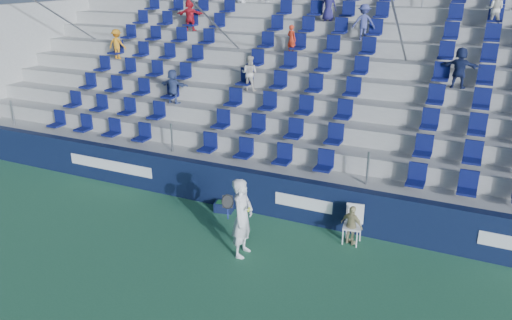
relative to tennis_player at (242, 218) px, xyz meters
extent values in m
plane|color=#30714B|center=(-0.71, -0.93, -0.98)|extent=(70.00, 70.00, 0.00)
cube|color=#0F1837|center=(-0.71, 2.22, -0.38)|extent=(24.00, 0.30, 1.20)
cube|color=white|center=(-5.71, 2.06, -0.36)|extent=(3.20, 0.02, 0.34)
cube|color=white|center=(0.79, 2.06, -0.36)|extent=(1.60, 0.02, 0.34)
cube|color=#A6A6A1|center=(-0.71, 2.79, -0.38)|extent=(24.00, 0.85, 1.20)
cube|color=#A6A6A1|center=(-0.71, 3.64, -0.13)|extent=(24.00, 0.85, 1.70)
cube|color=#A6A6A1|center=(-0.71, 4.49, 0.12)|extent=(24.00, 0.85, 2.20)
cube|color=#A6A6A1|center=(-0.71, 5.34, 0.37)|extent=(24.00, 0.85, 2.70)
cube|color=#A6A6A1|center=(-0.71, 6.19, 0.62)|extent=(24.00, 0.85, 3.20)
cube|color=#A6A6A1|center=(-0.71, 7.04, 0.87)|extent=(24.00, 0.85, 3.70)
cube|color=#A6A6A1|center=(-0.71, 7.89, 1.12)|extent=(24.00, 0.85, 4.20)
cube|color=#A6A6A1|center=(-0.71, 8.74, 1.37)|extent=(24.00, 0.85, 4.70)
cube|color=#A6A6A1|center=(-0.71, 9.59, 1.62)|extent=(24.00, 0.85, 5.20)
cube|color=#A6A6A1|center=(-0.71, 10.27, 2.12)|extent=(24.00, 0.50, 6.20)
cube|color=#A6A6A1|center=(-12.56, 6.19, 1.62)|extent=(0.30, 7.65, 5.20)
cube|color=#0D1450|center=(-0.71, 2.79, 0.57)|extent=(16.05, 0.50, 0.70)
cube|color=#0D1450|center=(-0.71, 3.64, 1.07)|extent=(16.05, 0.50, 0.70)
cube|color=#0D1450|center=(-0.71, 4.49, 1.57)|extent=(16.05, 0.50, 0.70)
cube|color=#0D1450|center=(-0.71, 5.34, 2.07)|extent=(16.05, 0.50, 0.70)
cube|color=#0D1450|center=(-0.71, 6.19, 2.57)|extent=(16.05, 0.50, 0.70)
cube|color=#0D1450|center=(-0.71, 7.04, 3.07)|extent=(16.05, 0.50, 0.70)
cube|color=#0D1450|center=(-0.71, 7.89, 3.57)|extent=(16.05, 0.50, 0.70)
cube|color=#0D1450|center=(-0.71, 8.74, 4.07)|extent=(16.05, 0.50, 0.70)
cylinder|color=gray|center=(-3.71, 6.19, 3.37)|extent=(0.06, 7.68, 4.55)
cylinder|color=gray|center=(2.29, 6.19, 3.37)|extent=(0.06, 7.68, 4.55)
cylinder|color=gray|center=(-10.51, 6.19, 3.37)|extent=(0.06, 7.68, 4.55)
imported|color=orange|center=(-8.41, 6.14, 2.78)|extent=(0.77, 0.49, 1.12)
imported|color=beige|center=(4.63, 8.69, 4.29)|extent=(0.56, 0.44, 1.14)
imported|color=red|center=(-6.12, 7.84, 3.81)|extent=(1.15, 0.64, 1.18)
imported|color=red|center=(-1.55, 6.99, 3.22)|extent=(0.42, 0.34, 0.99)
imported|color=#1E1B51|center=(-0.81, 8.69, 4.27)|extent=(0.55, 0.37, 1.10)
imported|color=#3A4A80|center=(-4.78, 4.44, 1.80)|extent=(1.08, 0.38, 1.15)
imported|color=#3C4385|center=(0.70, 7.84, 3.81)|extent=(0.84, 0.60, 1.17)
imported|color=beige|center=(-2.34, 5.29, 2.29)|extent=(0.57, 0.45, 1.14)
imported|color=#1A244E|center=(3.98, 6.14, 2.81)|extent=(1.13, 0.49, 1.18)
imported|color=silver|center=(0.00, 0.00, 0.00)|extent=(0.50, 0.73, 1.95)
cylinder|color=navy|center=(-0.25, -0.25, 0.17)|extent=(0.03, 0.03, 0.28)
torus|color=black|center=(-0.25, -0.25, 0.47)|extent=(0.30, 0.17, 0.28)
plane|color=#262626|center=(-0.25, -0.25, 0.47)|extent=(0.30, 0.16, 0.29)
sphere|color=#D6EC36|center=(0.25, -0.20, 0.32)|extent=(0.07, 0.07, 0.07)
sphere|color=#D6EC36|center=(0.25, -0.14, 0.35)|extent=(0.07, 0.07, 0.07)
cube|color=white|center=(2.23, 1.62, -0.52)|extent=(0.50, 0.50, 0.04)
cube|color=white|center=(2.23, 1.83, -0.25)|extent=(0.44, 0.11, 0.54)
cylinder|color=white|center=(2.06, 1.44, -0.76)|extent=(0.03, 0.03, 0.44)
cylinder|color=white|center=(2.41, 1.44, -0.76)|extent=(0.03, 0.03, 0.44)
cylinder|color=white|center=(2.06, 1.80, -0.76)|extent=(0.03, 0.03, 0.44)
cylinder|color=white|center=(2.41, 1.80, -0.76)|extent=(0.03, 0.03, 0.44)
imported|color=tan|center=(2.23, 1.57, -0.46)|extent=(0.65, 0.43, 1.03)
cube|color=#0F183A|center=(-1.49, 1.82, -0.84)|extent=(0.56, 0.42, 0.28)
cube|color=#1E662D|center=(-1.49, 1.82, -0.78)|extent=(0.45, 0.31, 0.17)
camera|label=1|loc=(4.69, -9.34, 5.41)|focal=35.00mm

